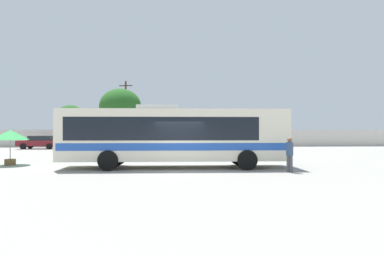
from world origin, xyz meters
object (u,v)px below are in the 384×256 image
Objects in this scene: vendor_umbrella_near_gate_green at (10,136)px; parked_car_third_black at (162,141)px; coach_bus_cream_blue at (172,134)px; roadside_tree_midleft at (120,106)px; parked_car_rightmost_black at (220,141)px; parked_car_second_white at (99,142)px; utility_pole_near at (126,112)px; parked_car_leftmost_maroon at (40,142)px; attendant_by_bus_door at (290,153)px; roadside_tree_left at (70,118)px.

parked_car_third_black is at bearing 63.19° from vendor_umbrella_near_gate_green.
coach_bus_cream_blue reaches higher than parked_car_third_black.
parked_car_third_black is at bearing -50.40° from roadside_tree_midleft.
parked_car_rightmost_black is at bearing 48.35° from vendor_umbrella_near_gate_green.
parked_car_rightmost_black is 0.58× the size of roadside_tree_midleft.
coach_bus_cream_blue is 19.22m from parked_car_rightmost_black.
parked_car_second_white is (-8.10, 18.60, -1.06)m from coach_bus_cream_blue.
parked_car_rightmost_black is at bearing -33.90° from utility_pole_near.
parked_car_leftmost_maroon is 0.98× the size of parked_car_second_white.
parked_car_third_black is 1.03× the size of parked_car_rightmost_black.
parked_car_leftmost_maroon is 10.94m from roadside_tree_midleft.
attendant_by_bus_door is 0.20× the size of utility_pole_near.
parked_car_third_black is at bearing -178.96° from parked_car_rightmost_black.
parked_car_second_white is at bearing -103.51° from utility_pole_near.
vendor_umbrella_near_gate_green is 0.37× the size of roadside_tree_left.
roadside_tree_left is (-8.08, 2.79, -0.71)m from utility_pole_near.
parked_car_leftmost_maroon is 1.00× the size of parked_car_third_black.
roadside_tree_left reaches higher than vendor_umbrella_near_gate_green.
parked_car_second_white is (6.29, 0.03, 0.01)m from parked_car_leftmost_maroon.
attendant_by_bus_door reaches higher than parked_car_rightmost_black.
parked_car_rightmost_black is at bearing -28.95° from roadside_tree_midleft.
vendor_umbrella_near_gate_green is at bearing -116.81° from parked_car_third_black.
parked_car_second_white is (-13.86, 20.95, -0.19)m from attendant_by_bus_door.
attendant_by_bus_door is 29.05m from parked_car_leftmost_maroon.
roadside_tree_left reaches higher than parked_car_third_black.
attendant_by_bus_door is at bearing -22.16° from coach_bus_cream_blue.
attendant_by_bus_door is 31.18m from utility_pole_near.
vendor_umbrella_near_gate_green reaches higher than attendant_by_bus_door.
parked_car_leftmost_maroon is 0.59× the size of roadside_tree_midleft.
roadside_tree_left is (-6.26, 10.39, 2.98)m from parked_car_second_white.
parked_car_leftmost_maroon is 11.74m from utility_pole_near.
parked_car_third_black is (13.21, -0.23, 0.03)m from parked_car_leftmost_maroon.
parked_car_rightmost_black is at bearing -0.33° from parked_car_leftmost_maroon.
parked_car_leftmost_maroon is 13.21m from parked_car_third_black.
attendant_by_bus_door is at bearing -67.14° from utility_pole_near.
coach_bus_cream_blue is 23.52m from parked_car_leftmost_maroon.
attendant_by_bus_door is at bearing -88.60° from parked_car_rightmost_black.
utility_pole_near is (-11.53, 7.75, 3.66)m from parked_car_rightmost_black.
attendant_by_bus_door is 0.39× the size of parked_car_leftmost_maroon.
parked_car_rightmost_black is at bearing 74.11° from coach_bus_cream_blue.
parked_car_second_white is at bearing 179.38° from parked_car_rightmost_black.
vendor_umbrella_near_gate_green is (-15.29, 4.19, 0.77)m from attendant_by_bus_door.
vendor_umbrella_near_gate_green is at bearing 169.07° from coach_bus_cream_blue.
coach_bus_cream_blue is 1.43× the size of utility_pole_near.
parked_car_rightmost_black is (14.78, 16.61, -0.93)m from vendor_umbrella_near_gate_green.
utility_pole_near reaches higher than parked_car_second_white.
parked_car_rightmost_black is 22.45m from roadside_tree_left.
coach_bus_cream_blue is at bearing -63.66° from roadside_tree_left.
coach_bus_cream_blue is at bearing -105.89° from parked_car_rightmost_black.
attendant_by_bus_door is 0.23× the size of roadside_tree_midleft.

